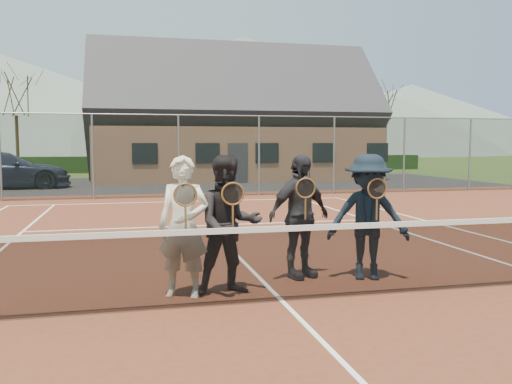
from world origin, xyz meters
TOP-DOWN VIEW (x-y plane):
  - ground at (0.00, 20.00)m, footprint 220.00×220.00m
  - court_surface at (0.00, 0.00)m, footprint 30.00×30.00m
  - tarmac_carpark at (-4.00, 20.00)m, footprint 40.00×12.00m
  - hedge_row at (0.00, 32.00)m, footprint 40.00×1.20m
  - hill_centre at (20.00, 95.00)m, footprint 120.00×120.00m
  - hill_east at (55.00, 95.00)m, footprint 90.00×90.00m
  - car_c at (-7.11, 19.18)m, footprint 5.79×2.83m
  - court_markings at (0.00, 0.00)m, footprint 11.03×23.83m
  - tennis_net at (0.00, 0.00)m, footprint 11.68×0.08m
  - perimeter_fence at (0.00, 13.50)m, footprint 30.07×0.07m
  - clubhouse at (4.00, 24.00)m, footprint 15.60×8.20m
  - tree_b at (-9.00, 33.00)m, footprint 3.20×3.20m
  - tree_c at (2.00, 33.00)m, footprint 3.20×3.20m
  - tree_d at (12.00, 33.00)m, footprint 3.20×3.20m
  - tree_e at (18.00, 33.00)m, footprint 3.20×3.20m
  - player_a at (-1.15, 0.51)m, footprint 0.77×0.65m
  - player_b at (-0.57, 0.51)m, footprint 0.91×0.72m
  - player_c at (0.58, 1.12)m, footprint 1.14×0.79m
  - player_d at (1.51, 0.81)m, footprint 1.32×1.01m

SIDE VIEW (x-z plane):
  - ground at x=0.00m, z-range 0.00..0.00m
  - tarmac_carpark at x=-4.00m, z-range 0.00..0.01m
  - court_surface at x=0.00m, z-range 0.00..0.02m
  - court_markings at x=0.00m, z-range 0.02..0.03m
  - tennis_net at x=0.00m, z-range -0.01..1.09m
  - hedge_row at x=0.00m, z-range 0.00..1.10m
  - car_c at x=-7.11m, z-range 0.00..1.62m
  - player_d at x=1.51m, z-range 0.02..1.82m
  - player_b at x=-0.57m, z-range 0.02..1.82m
  - player_c at x=0.58m, z-range 0.02..1.82m
  - player_a at x=-1.15m, z-range 0.02..1.82m
  - perimeter_fence at x=0.00m, z-range 0.01..3.03m
  - clubhouse at x=4.00m, z-range 0.14..7.84m
  - tree_b at x=-9.00m, z-range 1.91..9.68m
  - tree_c at x=2.00m, z-range 1.91..9.68m
  - tree_d at x=12.00m, z-range 1.91..9.68m
  - tree_e at x=18.00m, z-range 1.91..9.68m
  - hill_east at x=55.00m, z-range 0.00..14.00m
  - hill_centre at x=20.00m, z-range 0.00..22.00m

